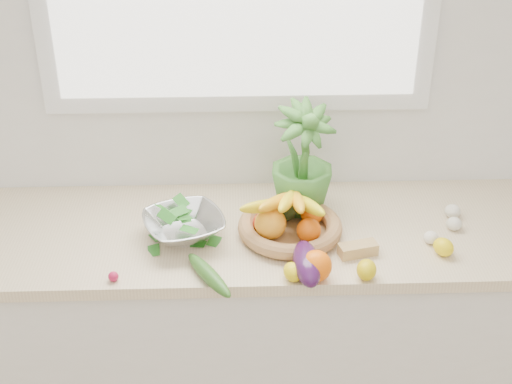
{
  "coord_description": "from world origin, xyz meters",
  "views": [
    {
      "loc": [
        -0.02,
        -0.01,
        2.19
      ],
      "look_at": [
        0.05,
        1.93,
        1.05
      ],
      "focal_mm": 50.0,
      "sensor_mm": 36.0,
      "label": 1
    }
  ],
  "objects_px": {
    "potted_herb": "(302,159)",
    "colander_with_spinach": "(184,222)",
    "apple": "(265,223)",
    "fruit_basket": "(289,221)",
    "cucumber": "(209,275)",
    "eggplant": "(307,263)"
  },
  "relations": [
    {
      "from": "potted_herb",
      "to": "colander_with_spinach",
      "type": "bearing_deg",
      "value": -158.32
    },
    {
      "from": "apple",
      "to": "potted_herb",
      "type": "distance_m",
      "value": 0.25
    },
    {
      "from": "colander_with_spinach",
      "to": "fruit_basket",
      "type": "bearing_deg",
      "value": 2.23
    },
    {
      "from": "colander_with_spinach",
      "to": "potted_herb",
      "type": "bearing_deg",
      "value": 21.68
    },
    {
      "from": "cucumber",
      "to": "fruit_basket",
      "type": "distance_m",
      "value": 0.35
    },
    {
      "from": "fruit_basket",
      "to": "cucumber",
      "type": "bearing_deg",
      "value": -136.62
    },
    {
      "from": "fruit_basket",
      "to": "eggplant",
      "type": "bearing_deg",
      "value": -80.56
    },
    {
      "from": "apple",
      "to": "eggplant",
      "type": "distance_m",
      "value": 0.26
    },
    {
      "from": "apple",
      "to": "fruit_basket",
      "type": "distance_m",
      "value": 0.08
    },
    {
      "from": "eggplant",
      "to": "potted_herb",
      "type": "relative_size",
      "value": 0.56
    },
    {
      "from": "potted_herb",
      "to": "fruit_basket",
      "type": "relative_size",
      "value": 0.89
    },
    {
      "from": "apple",
      "to": "eggplant",
      "type": "bearing_deg",
      "value": -63.6
    },
    {
      "from": "eggplant",
      "to": "fruit_basket",
      "type": "distance_m",
      "value": 0.22
    },
    {
      "from": "eggplant",
      "to": "colander_with_spinach",
      "type": "height_order",
      "value": "colander_with_spinach"
    },
    {
      "from": "apple",
      "to": "potted_herb",
      "type": "height_order",
      "value": "potted_herb"
    },
    {
      "from": "cucumber",
      "to": "colander_with_spinach",
      "type": "height_order",
      "value": "colander_with_spinach"
    },
    {
      "from": "eggplant",
      "to": "cucumber",
      "type": "distance_m",
      "value": 0.29
    },
    {
      "from": "eggplant",
      "to": "cucumber",
      "type": "relative_size",
      "value": 0.86
    },
    {
      "from": "potted_herb",
      "to": "colander_with_spinach",
      "type": "relative_size",
      "value": 1.16
    },
    {
      "from": "apple",
      "to": "colander_with_spinach",
      "type": "distance_m",
      "value": 0.26
    },
    {
      "from": "eggplant",
      "to": "colander_with_spinach",
      "type": "bearing_deg",
      "value": 151.04
    },
    {
      "from": "eggplant",
      "to": "fruit_basket",
      "type": "height_order",
      "value": "fruit_basket"
    }
  ]
}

